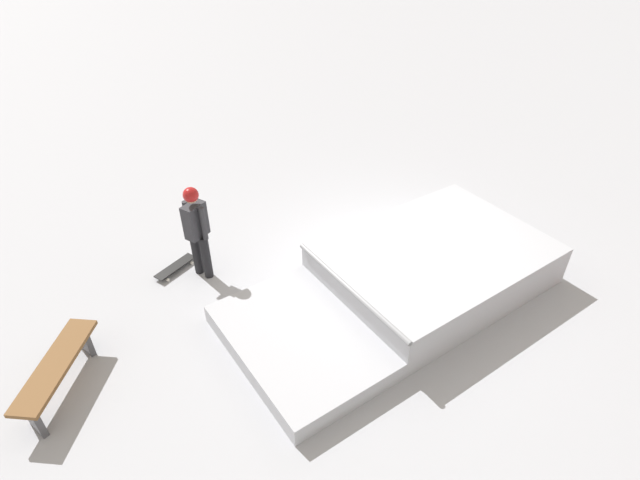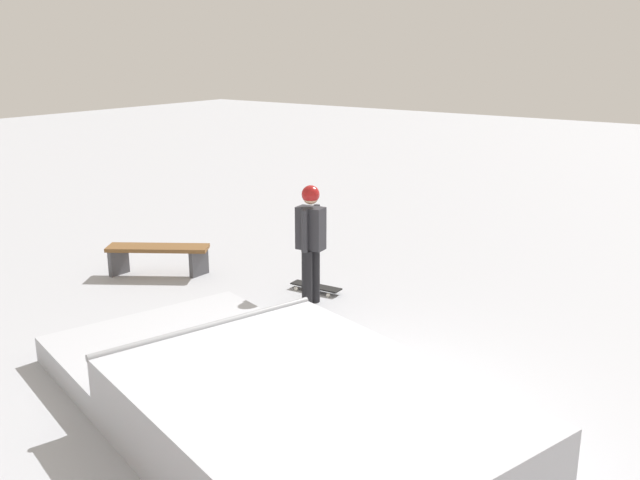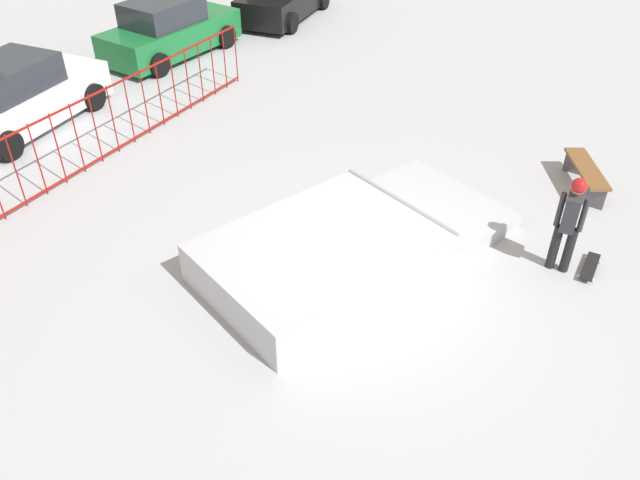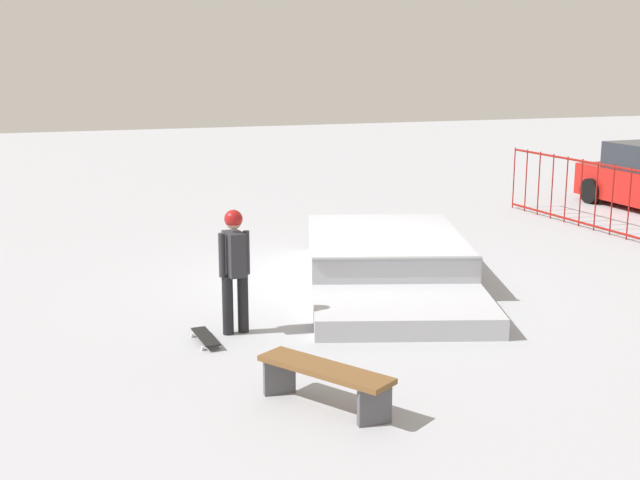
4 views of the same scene
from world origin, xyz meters
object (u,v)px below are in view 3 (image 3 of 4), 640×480
at_px(skater, 570,218).
at_px(parked_car_green, 169,30).
at_px(park_bench, 586,173).
at_px(skate_ramp, 342,248).
at_px(parked_car_white, 18,97).
at_px(skateboard, 590,267).

bearing_deg(skater, parked_car_green, 66.93).
height_order(skater, parked_car_green, skater).
xyz_separation_m(skater, park_bench, (2.77, 0.36, -0.65)).
bearing_deg(skater, skate_ramp, 114.62).
bearing_deg(parked_car_white, skate_ramp, -101.75).
bearing_deg(parked_car_green, skate_ramp, -119.70).
distance_m(skate_ramp, parked_car_white, 8.78).
height_order(skate_ramp, skateboard, skate_ramp).
relative_size(skater, skateboard, 2.12).
relative_size(skateboard, parked_car_green, 0.20).
relative_size(skate_ramp, parked_car_green, 1.44).
height_order(parked_car_white, parked_car_green, same).
bearing_deg(park_bench, parked_car_white, 111.23).
height_order(skate_ramp, skater, skater).
distance_m(skater, park_bench, 2.87).
distance_m(skateboard, parked_car_green, 13.15).
bearing_deg(skater, park_bench, 0.40).
distance_m(skateboard, park_bench, 2.67).
relative_size(skateboard, park_bench, 0.52).
xyz_separation_m(skateboard, parked_car_green, (3.26, 12.72, 0.65)).
height_order(skate_ramp, parked_car_green, parked_car_green).
bearing_deg(skate_ramp, skateboard, -42.09).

